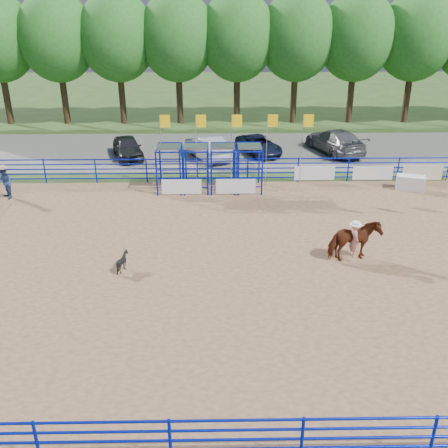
{
  "coord_description": "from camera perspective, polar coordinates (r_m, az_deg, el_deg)",
  "views": [
    {
      "loc": [
        -1.93,
        -18.3,
        9.98
      ],
      "look_at": [
        -1.58,
        1.0,
        1.3
      ],
      "focal_mm": 40.0,
      "sensor_mm": 36.0,
      "label": 1
    }
  ],
  "objects": [
    {
      "name": "calf",
      "position": [
        20.44,
        -11.52,
        -4.23
      ],
      "size": [
        0.93,
        0.9,
        0.78
      ],
      "primitive_type": "imported",
      "rotation": [
        0.0,
        0.0,
        2.08
      ],
      "color": "black",
      "rests_on": "arena_dirt"
    },
    {
      "name": "announcer_table",
      "position": [
        30.56,
        20.52,
        4.44
      ],
      "size": [
        1.7,
        1.17,
        0.83
      ],
      "primitive_type": "cube",
      "rotation": [
        0.0,
        0.0,
        -0.32
      ],
      "color": "silver",
      "rests_on": "arena_dirt"
    },
    {
      "name": "arena_dirt",
      "position": [
        20.92,
        4.38,
        -4.32
      ],
      "size": [
        30.0,
        20.0,
        0.02
      ],
      "primitive_type": "cube",
      "color": "#946D4A",
      "rests_on": "ground"
    },
    {
      "name": "ground",
      "position": [
        20.93,
        4.38,
        -4.34
      ],
      "size": [
        120.0,
        120.0,
        0.0
      ],
      "primitive_type": "plane",
      "color": "#375120",
      "rests_on": "ground"
    },
    {
      "name": "car_a",
      "position": [
        35.29,
        -10.95,
        8.59
      ],
      "size": [
        2.94,
        4.6,
        1.46
      ],
      "primitive_type": "imported",
      "rotation": [
        0.0,
        0.0,
        0.31
      ],
      "color": "black",
      "rests_on": "gravel_strip"
    },
    {
      "name": "spectator_cowboy",
      "position": [
        29.66,
        -23.78,
        4.36
      ],
      "size": [
        1.07,
        1.09,
        1.83
      ],
      "color": "navy",
      "rests_on": "arena_dirt"
    },
    {
      "name": "horse_and_rider",
      "position": [
        21.24,
        14.66,
        -1.74
      ],
      "size": [
        2.25,
        1.42,
        2.48
      ],
      "color": "#5D2612",
      "rests_on": "arena_dirt"
    },
    {
      "name": "car_d",
      "position": [
        36.81,
        12.56,
        9.24
      ],
      "size": [
        3.92,
        6.08,
        1.64
      ],
      "primitive_type": "imported",
      "rotation": [
        0.0,
        0.0,
        3.45
      ],
      "color": "#545456",
      "rests_on": "gravel_strip"
    },
    {
      "name": "car_b",
      "position": [
        34.56,
        -1.92,
        8.77
      ],
      "size": [
        3.4,
        4.99,
        1.56
      ],
      "primitive_type": "imported",
      "rotation": [
        0.0,
        0.0,
        3.55
      ],
      "color": "#989AA0",
      "rests_on": "gravel_strip"
    },
    {
      "name": "perimeter_fence",
      "position": [
        20.58,
        4.44,
        -2.51
      ],
      "size": [
        30.1,
        20.1,
        1.5
      ],
      "color": "#0818B7",
      "rests_on": "ground"
    },
    {
      "name": "gravel_strip",
      "position": [
        36.73,
        2.02,
        8.44
      ],
      "size": [
        40.0,
        10.0,
        0.01
      ],
      "primitive_type": "cube",
      "color": "slate",
      "rests_on": "ground"
    },
    {
      "name": "chute_assembly",
      "position": [
        28.5,
        -0.95,
        6.39
      ],
      "size": [
        19.32,
        2.41,
        4.2
      ],
      "color": "#0818B7",
      "rests_on": "ground"
    },
    {
      "name": "treeline",
      "position": [
        44.41,
        1.54,
        21.04
      ],
      "size": [
        56.4,
        6.4,
        11.24
      ],
      "color": "#3F2B19",
      "rests_on": "ground"
    },
    {
      "name": "car_c",
      "position": [
        35.79,
        4.0,
        9.01
      ],
      "size": [
        3.49,
        4.88,
        1.23
      ],
      "primitive_type": "imported",
      "rotation": [
        0.0,
        0.0,
        0.36
      ],
      "color": "black",
      "rests_on": "gravel_strip"
    }
  ]
}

